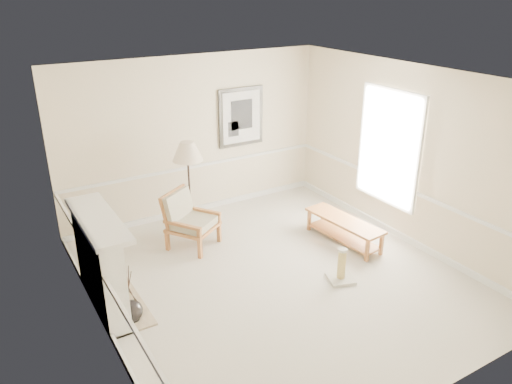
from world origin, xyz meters
TOP-DOWN VIEW (x-y plane):
  - ground at (0.00, 0.00)m, footprint 5.50×5.50m
  - room at (0.14, 0.08)m, footprint 5.04×5.54m
  - fireplace at (-2.34, 0.60)m, footprint 0.64×1.64m
  - floor_vase at (-2.15, 0.09)m, footprint 0.28×0.28m
  - armchair at (-0.70, 1.60)m, footprint 0.98×1.00m
  - floor_lamp at (-0.44, 2.06)m, footprint 0.66×0.66m
  - bench at (1.55, 0.35)m, footprint 0.58×1.49m
  - scratching_post at (0.76, -0.54)m, footprint 0.46×0.46m

SIDE VIEW (x-z plane):
  - ground at x=0.00m, z-range 0.00..0.00m
  - floor_vase at x=-2.15m, z-range -0.26..0.57m
  - scratching_post at x=0.76m, z-range -0.10..0.42m
  - bench at x=1.55m, z-range 0.07..0.48m
  - armchair at x=-0.70m, z-range 0.04..0.96m
  - fireplace at x=-2.34m, z-range -0.01..1.30m
  - floor_lamp at x=-0.44m, z-range 0.60..2.21m
  - room at x=0.14m, z-range 0.41..3.33m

